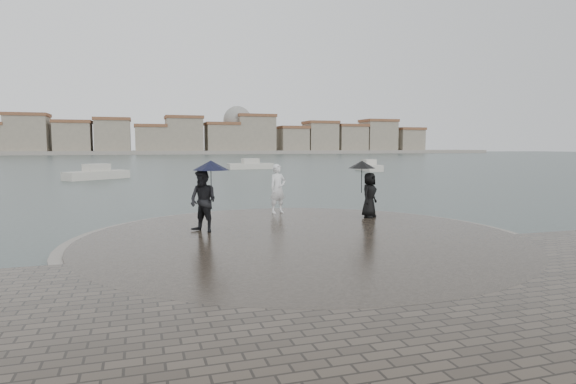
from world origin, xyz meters
name	(u,v)px	position (x,y,z in m)	size (l,w,h in m)	color
ground	(358,284)	(0.00, 0.00, 0.00)	(400.00, 400.00, 0.00)	#2B3835
kerb_ring	(302,243)	(0.00, 3.50, 0.16)	(12.50, 12.50, 0.32)	gray
quay_tip	(302,242)	(0.00, 3.50, 0.18)	(11.90, 11.90, 0.36)	#2D261E
statue	(278,189)	(0.62, 8.05, 1.26)	(0.65, 0.43, 1.79)	white
visitor_left	(205,193)	(-2.43, 4.97, 1.49)	(1.32, 1.18, 2.04)	black
visitor_right	(367,186)	(3.26, 6.12, 1.43)	(1.17, 1.00, 1.95)	black
far_skyline	(131,138)	(-6.29, 160.71, 5.61)	(260.00, 20.00, 37.00)	gray
boats	(252,169)	(7.37, 41.45, 0.38)	(32.37, 16.98, 1.50)	beige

